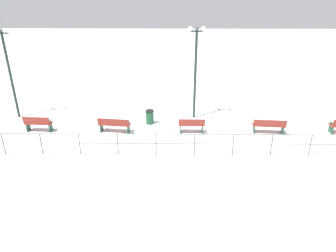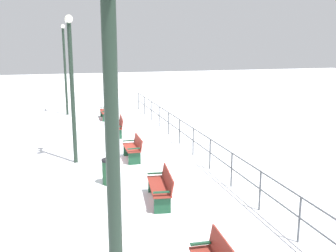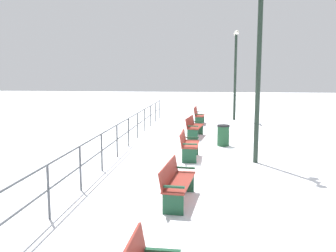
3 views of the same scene
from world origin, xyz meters
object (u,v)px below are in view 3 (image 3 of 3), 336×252
at_px(bench_third, 188,145).
at_px(lamppost_middle, 259,54).
at_px(lamppost_far, 235,66).
at_px(bench_second, 176,181).
at_px(bench_fifth, 198,115).
at_px(trash_bin, 223,135).
at_px(bench_fourth, 194,126).

xyz_separation_m(bench_third, lamppost_middle, (2.10, -0.26, 2.84)).
bearing_deg(lamppost_middle, bench_third, 172.84).
height_order(bench_third, lamppost_far, lamppost_far).
bearing_deg(bench_third, bench_second, -89.49).
bearing_deg(bench_fifth, trash_bin, -76.46).
distance_m(bench_second, lamppost_middle, 5.21).
bearing_deg(bench_third, bench_fourth, 90.96).
bearing_deg(trash_bin, lamppost_far, 83.43).
bearing_deg(lamppost_far, bench_fourth, -109.10).
relative_size(bench_third, bench_fifth, 0.95).
bearing_deg(lamppost_far, bench_second, -98.51).
distance_m(lamppost_far, trash_bin, 8.39).
xyz_separation_m(bench_third, trash_bin, (1.19, 2.28, -0.06)).
xyz_separation_m(bench_second, lamppost_far, (2.13, 14.24, 2.68)).
bearing_deg(bench_fifth, bench_third, -87.73).
height_order(lamppost_far, trash_bin, lamppost_far).
distance_m(bench_second, lamppost_far, 14.64).
relative_size(bench_fifth, lamppost_middle, 0.28).
bearing_deg(bench_second, lamppost_middle, 66.10).
height_order(bench_second, lamppost_far, lamppost_far).
relative_size(lamppost_middle, lamppost_far, 1.02).
height_order(bench_second, trash_bin, bench_second).
distance_m(bench_fifth, trash_bin, 5.99).
relative_size(bench_third, lamppost_middle, 0.27).
height_order(bench_third, bench_fifth, bench_fifth).
relative_size(bench_third, bench_fourth, 0.80).
xyz_separation_m(bench_fourth, trash_bin, (1.19, -1.81, -0.07)).
relative_size(bench_second, bench_fifth, 1.19).
bearing_deg(bench_third, trash_bin, 63.37).
bearing_deg(lamppost_middle, trash_bin, 109.61).
relative_size(bench_third, lamppost_far, 0.27).
relative_size(bench_fifth, lamppost_far, 0.29).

